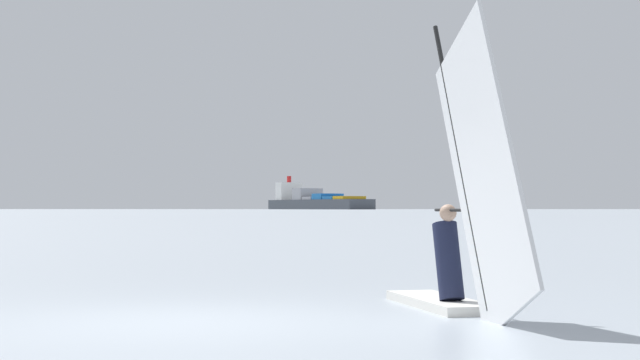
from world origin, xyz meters
The scene contains 4 objects.
ground_plane centered at (0.00, 0.00, 0.00)m, with size 4000.00×4000.00×0.00m, color #9EA8B2.
windsurfer centered at (3.36, 0.63, 1.02)m, with size 1.02×4.24×4.00m.
cargo_ship centered at (76.46, 850.09, 7.01)m, with size 84.68×140.48×31.05m.
distant_headland centered at (330.21, 1337.06, 11.37)m, with size 748.67×406.06×22.74m, color #60665B.
Camera 1 is at (0.52, -11.17, 1.30)m, focal length 54.43 mm.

